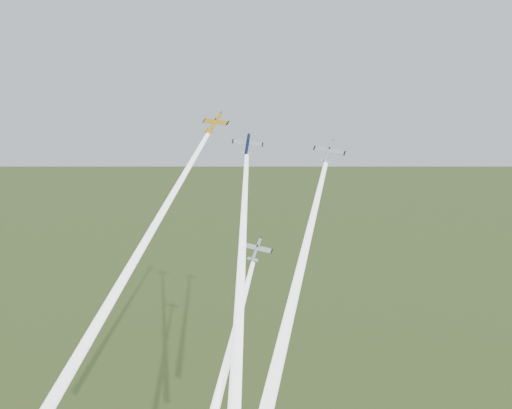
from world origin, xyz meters
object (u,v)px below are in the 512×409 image
plane_yellow (214,123)px  plane_silver_right (329,152)px  plane_navy (247,144)px  plane_silver_low (256,249)px

plane_yellow → plane_silver_right: (25.63, 2.47, -6.01)m
plane_yellow → plane_silver_right: size_ratio=1.01×
plane_navy → plane_silver_right: bearing=-12.7°
plane_navy → plane_silver_low: size_ratio=1.03×
plane_yellow → plane_silver_low: bearing=-10.0°
plane_yellow → plane_silver_low: (12.01, -7.08, -26.68)m
plane_silver_low → plane_navy: bearing=120.8°
plane_silver_right → plane_silver_low: bearing=-140.6°
plane_silver_right → plane_silver_low: (-13.62, -9.54, -20.68)m
plane_yellow → plane_silver_low: size_ratio=1.05×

